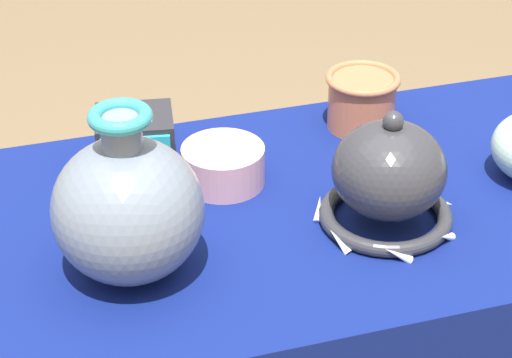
% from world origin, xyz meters
% --- Properties ---
extents(display_table, '(1.27, 0.58, 0.70)m').
position_xyz_m(display_table, '(0.00, -0.01, 0.62)').
color(display_table, olive).
rests_on(display_table, ground_plane).
extents(vase_tall_bulbous, '(0.20, 0.20, 0.24)m').
position_xyz_m(vase_tall_bulbous, '(-0.22, -0.09, 0.80)').
color(vase_tall_bulbous, slate).
rests_on(vase_tall_bulbous, display_table).
extents(vase_dome_bell, '(0.20, 0.21, 0.18)m').
position_xyz_m(vase_dome_bell, '(0.15, -0.08, 0.77)').
color(vase_dome_bell, '#2D2D33').
rests_on(vase_dome_bell, display_table).
extents(mosaic_tile_box, '(0.13, 0.12, 0.09)m').
position_xyz_m(mosaic_tile_box, '(-0.16, 0.16, 0.75)').
color(mosaic_tile_box, '#232328').
rests_on(mosaic_tile_box, display_table).
extents(pot_squat_rose, '(0.13, 0.13, 0.06)m').
position_xyz_m(pot_squat_rose, '(-0.05, 0.09, 0.73)').
color(pot_squat_rose, '#D19399').
rests_on(pot_squat_rose, display_table).
extents(cup_wide_terracotta, '(0.12, 0.12, 0.09)m').
position_xyz_m(cup_wide_terracotta, '(0.22, 0.19, 0.75)').
color(cup_wide_terracotta, '#BC6642').
rests_on(cup_wide_terracotta, display_table).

